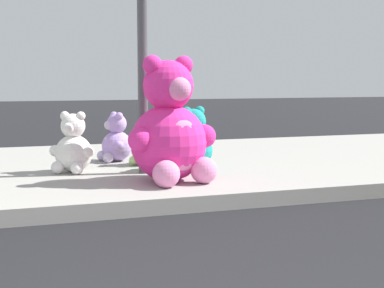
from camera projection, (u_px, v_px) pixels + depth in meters
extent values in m
cube|color=#9E9B93|center=(45.00, 173.00, 6.86)|extent=(28.00, 4.40, 0.15)
cylinder|color=#4C4C51|center=(142.00, 27.00, 6.24)|extent=(0.11, 0.11, 3.20)
sphere|color=#F22D93|center=(169.00, 143.00, 5.90)|extent=(0.78, 0.78, 0.78)
ellipsoid|color=pink|center=(183.00, 146.00, 5.66)|extent=(0.46, 0.26, 0.51)
sphere|color=#F22D93|center=(168.00, 85.00, 5.83)|extent=(0.51, 0.51, 0.51)
sphere|color=pink|center=(179.00, 89.00, 5.65)|extent=(0.23, 0.23, 0.23)
sphere|color=#F22D93|center=(184.00, 65.00, 5.90)|extent=(0.20, 0.20, 0.20)
sphere|color=#F22D93|center=(204.00, 136.00, 6.00)|extent=(0.24, 0.24, 0.24)
sphere|color=pink|center=(204.00, 170.00, 5.76)|extent=(0.27, 0.27, 0.27)
sphere|color=#F22D93|center=(152.00, 65.00, 5.71)|extent=(0.20, 0.20, 0.20)
sphere|color=#F22D93|center=(140.00, 140.00, 5.61)|extent=(0.24, 0.24, 0.24)
sphere|color=pink|center=(166.00, 174.00, 5.53)|extent=(0.27, 0.27, 0.27)
sphere|color=teal|center=(193.00, 150.00, 6.64)|extent=(0.45, 0.45, 0.45)
ellipsoid|color=#7BBFBC|center=(184.00, 149.00, 6.75)|extent=(0.26, 0.19, 0.29)
sphere|color=teal|center=(193.00, 121.00, 6.60)|extent=(0.29, 0.29, 0.29)
sphere|color=#7BBFBC|center=(186.00, 122.00, 6.69)|extent=(0.13, 0.13, 0.13)
sphere|color=teal|center=(187.00, 112.00, 6.52)|extent=(0.11, 0.11, 0.11)
sphere|color=teal|center=(176.00, 149.00, 6.53)|extent=(0.14, 0.14, 0.14)
sphere|color=#7BBFBC|center=(174.00, 162.00, 6.71)|extent=(0.15, 0.15, 0.15)
sphere|color=teal|center=(200.00, 111.00, 6.66)|extent=(0.11, 0.11, 0.11)
sphere|color=teal|center=(203.00, 146.00, 6.82)|extent=(0.14, 0.14, 0.14)
sphere|color=#7BBFBC|center=(190.00, 160.00, 6.87)|extent=(0.15, 0.15, 0.15)
sphere|color=#B28CD8|center=(117.00, 146.00, 7.32)|extent=(0.38, 0.38, 0.38)
ellipsoid|color=silver|center=(107.00, 147.00, 7.25)|extent=(0.12, 0.22, 0.25)
sphere|color=#B28CD8|center=(117.00, 124.00, 7.29)|extent=(0.25, 0.25, 0.25)
sphere|color=silver|center=(109.00, 125.00, 7.24)|extent=(0.12, 0.12, 0.12)
sphere|color=#B28CD8|center=(119.00, 116.00, 7.20)|extent=(0.10, 0.10, 0.10)
sphere|color=#B28CD8|center=(119.00, 146.00, 7.14)|extent=(0.12, 0.12, 0.12)
sphere|color=silver|center=(108.00, 158.00, 7.16)|extent=(0.13, 0.13, 0.13)
sphere|color=#B28CD8|center=(114.00, 115.00, 7.35)|extent=(0.10, 0.10, 0.10)
sphere|color=#B28CD8|center=(108.00, 143.00, 7.45)|extent=(0.12, 0.12, 0.12)
sphere|color=silver|center=(102.00, 156.00, 7.35)|extent=(0.13, 0.13, 0.13)
sphere|color=white|center=(74.00, 153.00, 6.48)|extent=(0.42, 0.42, 0.42)
ellipsoid|color=white|center=(68.00, 155.00, 6.33)|extent=(0.24, 0.20, 0.27)
sphere|color=white|center=(73.00, 126.00, 6.44)|extent=(0.27, 0.27, 0.27)
sphere|color=white|center=(69.00, 128.00, 6.33)|extent=(0.13, 0.13, 0.13)
sphere|color=white|center=(81.00, 116.00, 6.41)|extent=(0.10, 0.10, 0.10)
sphere|color=white|center=(88.00, 152.00, 6.38)|extent=(0.13, 0.13, 0.13)
sphere|color=white|center=(77.00, 168.00, 6.30)|extent=(0.14, 0.14, 0.14)
sphere|color=white|center=(65.00, 116.00, 6.45)|extent=(0.10, 0.10, 0.10)
sphere|color=white|center=(55.00, 151.00, 6.47)|extent=(0.13, 0.13, 0.13)
sphere|color=white|center=(57.00, 167.00, 6.35)|extent=(0.14, 0.14, 0.14)
sphere|color=#8CD133|center=(147.00, 151.00, 7.01)|extent=(0.33, 0.33, 0.33)
ellipsoid|color=#B8DE87|center=(138.00, 151.00, 7.04)|extent=(0.17, 0.19, 0.22)
sphere|color=#8CD133|center=(147.00, 131.00, 6.98)|extent=(0.22, 0.22, 0.22)
sphere|color=#B8DE87|center=(140.00, 132.00, 7.01)|extent=(0.10, 0.10, 0.10)
sphere|color=#8CD133|center=(145.00, 124.00, 6.90)|extent=(0.08, 0.08, 0.08)
sphere|color=#8CD133|center=(139.00, 151.00, 6.87)|extent=(0.10, 0.10, 0.10)
sphere|color=#B8DE87|center=(133.00, 161.00, 6.97)|extent=(0.11, 0.11, 0.11)
sphere|color=#8CD133|center=(149.00, 123.00, 7.04)|extent=(0.08, 0.08, 0.08)
sphere|color=#8CD133|center=(148.00, 147.00, 7.17)|extent=(0.10, 0.10, 0.10)
sphere|color=#B8DE87|center=(139.00, 159.00, 7.15)|extent=(0.11, 0.11, 0.11)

